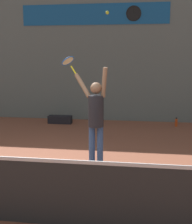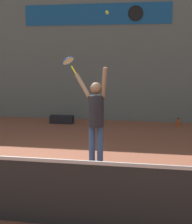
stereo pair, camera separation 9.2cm
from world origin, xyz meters
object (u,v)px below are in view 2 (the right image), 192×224
at_px(scoreboard_clock, 136,13).
at_px(tennis_ball, 107,13).
at_px(tennis_racket, 69,62).
at_px(water_bottle, 178,123).
at_px(tennis_player, 96,115).
at_px(equipment_bag, 62,119).

distance_m(scoreboard_clock, tennis_ball, 4.91).
relative_size(scoreboard_clock, tennis_racket, 1.26).
distance_m(tennis_racket, tennis_ball, 1.40).
height_order(scoreboard_clock, water_bottle, scoreboard_clock).
height_order(tennis_player, water_bottle, tennis_player).
bearing_deg(tennis_racket, scoreboard_clock, 74.10).
relative_size(scoreboard_clock, tennis_ball, 7.72).
relative_size(scoreboard_clock, water_bottle, 1.73).
xyz_separation_m(tennis_racket, tennis_ball, (0.90, -0.48, 0.95)).
relative_size(tennis_ball, equipment_bag, 0.08).
bearing_deg(scoreboard_clock, tennis_player, -97.05).
bearing_deg(equipment_bag, scoreboard_clock, 17.31).
xyz_separation_m(tennis_player, tennis_ball, (0.24, -0.10, 2.04)).
height_order(tennis_racket, water_bottle, tennis_racket).
bearing_deg(tennis_ball, scoreboard_clock, 85.93).
relative_size(tennis_player, tennis_ball, 31.06).
height_order(tennis_player, tennis_ball, tennis_ball).
bearing_deg(tennis_racket, equipment_bag, 108.38).
bearing_deg(water_bottle, tennis_racket, -126.58).
relative_size(tennis_racket, equipment_bag, 0.50).
relative_size(tennis_ball, water_bottle, 0.22).
height_order(tennis_racket, tennis_ball, tennis_ball).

